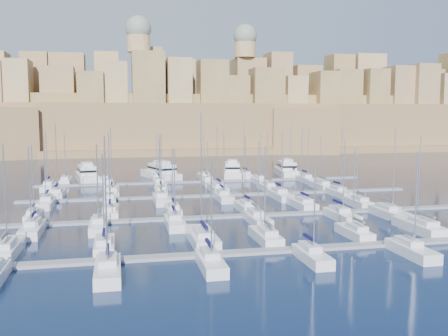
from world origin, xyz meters
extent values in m
plane|color=black|center=(0.00, 0.00, 0.00)|extent=(600.00, 600.00, 0.00)
cube|color=slate|center=(0.00, -34.00, 0.20)|extent=(84.00, 2.00, 0.40)
cube|color=slate|center=(0.00, -12.00, 0.20)|extent=(84.00, 2.00, 0.40)
cube|color=slate|center=(0.00, 10.00, 0.20)|extent=(84.00, 2.00, 0.40)
cube|color=slate|center=(0.00, 32.00, 0.20)|extent=(84.00, 2.00, 0.40)
cube|color=silver|center=(-35.75, -28.18, 0.54)|extent=(2.89, 9.63, 1.68)
cube|color=silver|center=(-35.75, -29.15, 1.73)|extent=(2.02, 4.33, 0.70)
cylinder|color=#9EA0A8|center=(-35.75, -27.70, 7.65)|extent=(0.18, 0.18, 12.53)
cube|color=#595B60|center=(-35.75, -29.63, 2.78)|extent=(0.35, 3.85, 0.35)
cube|color=silver|center=(-23.89, -28.82, 0.51)|extent=(2.51, 8.37, 1.62)
cube|color=silver|center=(-23.89, -29.65, 1.67)|extent=(1.76, 3.77, 0.70)
cylinder|color=#9EA0A8|center=(-23.89, -28.40, 6.87)|extent=(0.18, 0.18, 11.10)
cube|color=#0F0C3E|center=(-23.89, -30.07, 2.72)|extent=(0.35, 3.35, 0.35)
cube|color=silver|center=(-10.97, -27.55, 0.57)|extent=(3.27, 10.90, 1.75)
cube|color=silver|center=(-10.97, -28.64, 1.80)|extent=(2.29, 4.91, 0.70)
cylinder|color=#9EA0A8|center=(-10.97, -27.00, 9.52)|extent=(0.18, 0.18, 16.15)
cube|color=#0F0C3E|center=(-10.97, -29.18, 2.85)|extent=(0.35, 4.36, 0.35)
cube|color=silver|center=(-2.31, -28.57, 0.52)|extent=(2.66, 8.86, 1.64)
cube|color=silver|center=(-2.31, -29.45, 1.69)|extent=(1.86, 3.99, 0.70)
cylinder|color=#9EA0A8|center=(-2.31, -28.12, 7.26)|extent=(0.18, 0.18, 11.83)
cube|color=#595B60|center=(-2.31, -29.90, 2.74)|extent=(0.35, 3.55, 0.35)
cube|color=silver|center=(10.74, -28.95, 0.50)|extent=(2.43, 8.11, 1.61)
cube|color=silver|center=(10.74, -29.76, 1.66)|extent=(1.70, 3.65, 0.70)
cylinder|color=#9EA0A8|center=(10.74, -28.54, 7.00)|extent=(0.18, 0.18, 11.40)
cube|color=#595B60|center=(10.74, -30.16, 2.71)|extent=(0.35, 3.24, 0.35)
cube|color=silver|center=(21.83, -27.81, 0.56)|extent=(3.12, 10.39, 1.72)
cube|color=silver|center=(21.83, -28.84, 1.77)|extent=(2.18, 4.68, 0.70)
cylinder|color=#9EA0A8|center=(21.83, -27.29, 7.81)|extent=(0.18, 0.18, 12.78)
cube|color=#595B60|center=(21.83, -29.36, 2.82)|extent=(0.35, 4.16, 0.35)
cube|color=silver|center=(-23.30, -39.56, 0.53)|extent=(2.73, 9.11, 1.66)
cube|color=silver|center=(-23.30, -38.64, 1.71)|extent=(1.91, 4.10, 0.70)
cylinder|color=#9EA0A8|center=(-23.30, -40.01, 8.29)|extent=(0.18, 0.18, 13.87)
cube|color=#0F0C3E|center=(-23.30, -38.19, 2.76)|extent=(0.35, 3.64, 0.35)
cube|color=silver|center=(-11.94, -39.15, 0.51)|extent=(2.49, 8.30, 1.61)
cube|color=silver|center=(-11.94, -38.32, 1.66)|extent=(1.74, 3.73, 0.70)
cylinder|color=#9EA0A8|center=(-11.94, -39.56, 6.77)|extent=(0.18, 0.18, 10.91)
cube|color=#0F0C3E|center=(-11.94, -37.90, 2.71)|extent=(0.35, 3.32, 0.35)
cube|color=silver|center=(0.34, -38.95, 0.50)|extent=(2.37, 7.90, 1.59)
cube|color=silver|center=(0.34, -38.16, 1.64)|extent=(1.66, 3.55, 0.70)
cylinder|color=#9EA0A8|center=(0.34, -39.34, 6.29)|extent=(0.18, 0.18, 10.00)
cube|color=#0F0C3E|center=(0.34, -37.76, 2.69)|extent=(0.35, 3.16, 0.35)
cube|color=silver|center=(13.28, -39.28, 0.51)|extent=(2.57, 8.57, 1.63)
cube|color=silver|center=(13.28, -38.43, 1.68)|extent=(1.80, 3.86, 0.70)
cylinder|color=#9EA0A8|center=(13.28, -39.71, 7.12)|extent=(0.18, 0.18, 11.58)
cube|color=#595B60|center=(13.28, -38.00, 2.73)|extent=(0.35, 3.43, 0.35)
cube|color=silver|center=(-35.76, -7.22, 0.49)|extent=(2.27, 7.56, 1.58)
cube|color=silver|center=(-35.76, -7.97, 1.63)|extent=(1.59, 3.40, 0.70)
cylinder|color=#9EA0A8|center=(-35.76, -6.84, 6.86)|extent=(0.18, 0.18, 11.17)
cube|color=#595B60|center=(-35.76, -8.35, 2.68)|extent=(0.35, 3.03, 0.35)
cube|color=silver|center=(-23.44, -6.51, 0.52)|extent=(2.69, 8.98, 1.65)
cube|color=silver|center=(-23.44, -7.41, 1.70)|extent=(1.89, 4.04, 0.70)
cylinder|color=#9EA0A8|center=(-23.44, -6.06, 7.55)|extent=(0.18, 0.18, 12.40)
cube|color=#0F0C3E|center=(-23.44, -7.86, 2.75)|extent=(0.35, 3.59, 0.35)
cube|color=silver|center=(-12.68, -7.09, 0.50)|extent=(2.35, 7.83, 1.59)
cube|color=silver|center=(-12.68, -7.87, 1.64)|extent=(1.64, 3.52, 0.70)
cylinder|color=#9EA0A8|center=(-12.68, -6.70, 6.50)|extent=(0.18, 0.18, 10.41)
cube|color=#0F0C3E|center=(-12.68, -8.26, 2.69)|extent=(0.35, 3.13, 0.35)
cube|color=silver|center=(0.50, -6.77, 0.51)|extent=(2.54, 8.45, 1.62)
cube|color=silver|center=(0.50, -7.62, 1.67)|extent=(1.77, 3.80, 0.70)
cylinder|color=#9EA0A8|center=(0.50, -6.35, 7.50)|extent=(0.18, 0.18, 12.35)
cube|color=#0F0C3E|center=(0.50, -8.04, 2.72)|extent=(0.35, 3.38, 0.35)
cube|color=silver|center=(11.58, -6.16, 0.54)|extent=(2.90, 9.67, 1.68)
cube|color=silver|center=(11.58, -7.13, 1.73)|extent=(2.03, 4.35, 0.70)
cylinder|color=#9EA0A8|center=(11.58, -5.68, 8.24)|extent=(0.18, 0.18, 13.71)
cube|color=#0F0C3E|center=(11.58, -7.62, 2.78)|extent=(0.35, 3.87, 0.35)
cube|color=silver|center=(22.59, -6.81, 0.51)|extent=(2.51, 8.38, 1.62)
cube|color=silver|center=(22.59, -7.65, 1.67)|extent=(1.76, 3.77, 0.70)
cylinder|color=#9EA0A8|center=(22.59, -6.39, 6.41)|extent=(0.18, 0.18, 10.18)
cube|color=#595B60|center=(22.59, -8.07, 2.72)|extent=(0.35, 3.35, 0.35)
cube|color=silver|center=(-34.40, -17.60, 0.53)|extent=(2.76, 9.20, 1.66)
cube|color=silver|center=(-34.40, -16.68, 1.71)|extent=(1.93, 4.14, 0.70)
cylinder|color=#9EA0A8|center=(-34.40, -18.06, 7.06)|extent=(0.18, 0.18, 11.40)
cube|color=#0F0C3E|center=(-34.40, -16.22, 2.76)|extent=(0.35, 3.68, 0.35)
cube|color=silver|center=(-24.99, -17.41, 0.52)|extent=(2.65, 8.83, 1.64)
cube|color=silver|center=(-24.99, -16.53, 1.69)|extent=(1.85, 3.97, 0.70)
cylinder|color=#9EA0A8|center=(-24.99, -17.86, 7.19)|extent=(0.18, 0.18, 11.70)
cube|color=#595B60|center=(-24.99, -16.09, 2.74)|extent=(0.35, 3.53, 0.35)
cube|color=silver|center=(-13.56, -17.42, 0.52)|extent=(2.65, 8.84, 1.64)
cube|color=silver|center=(-13.56, -16.54, 1.69)|extent=(1.86, 3.98, 0.70)
cylinder|color=#9EA0A8|center=(-13.56, -17.86, 6.75)|extent=(0.18, 0.18, 10.81)
cube|color=#0F0C3E|center=(-13.56, -16.09, 2.74)|extent=(0.35, 3.54, 0.35)
cube|color=silver|center=(-0.30, -17.51, 0.53)|extent=(2.71, 9.02, 1.65)
cube|color=silver|center=(-0.30, -16.61, 1.70)|extent=(1.89, 4.06, 0.70)
cylinder|color=#9EA0A8|center=(-0.30, -17.96, 7.29)|extent=(0.18, 0.18, 11.87)
cube|color=#595B60|center=(-0.30, -16.16, 2.75)|extent=(0.35, 3.61, 0.35)
cube|color=silver|center=(14.17, -17.68, 0.53)|extent=(2.81, 9.36, 1.67)
cube|color=silver|center=(14.17, -16.74, 1.72)|extent=(1.96, 4.21, 0.70)
cylinder|color=#9EA0A8|center=(14.17, -18.15, 7.42)|extent=(0.18, 0.18, 12.11)
cube|color=#0F0C3E|center=(14.17, -16.27, 2.77)|extent=(0.35, 3.74, 0.35)
cube|color=silver|center=(22.89, -18.11, 0.56)|extent=(3.07, 10.23, 1.71)
cube|color=silver|center=(22.89, -17.09, 1.76)|extent=(2.15, 4.60, 0.70)
cylinder|color=#9EA0A8|center=(22.89, -18.63, 8.25)|extent=(0.18, 0.18, 13.67)
cube|color=#595B60|center=(22.89, -16.58, 2.81)|extent=(0.35, 4.09, 0.35)
cube|color=silver|center=(-34.54, 15.60, 0.53)|extent=(2.76, 9.21, 1.66)
cube|color=silver|center=(-34.54, 14.68, 1.71)|extent=(1.93, 4.14, 0.70)
cylinder|color=#9EA0A8|center=(-34.54, 16.06, 8.41)|extent=(0.18, 0.18, 14.09)
cube|color=#0F0C3E|center=(-34.54, 14.22, 2.76)|extent=(0.35, 3.68, 0.35)
cube|color=silver|center=(-23.35, 15.98, 0.55)|extent=(2.99, 9.96, 1.70)
cube|color=silver|center=(-23.35, 14.99, 1.75)|extent=(2.09, 4.48, 0.70)
cylinder|color=#9EA0A8|center=(-23.35, 16.48, 7.97)|extent=(0.18, 0.18, 13.14)
cube|color=#0F0C3E|center=(-23.35, 14.49, 2.80)|extent=(0.35, 3.99, 0.35)
cube|color=silver|center=(-12.98, 14.97, 0.50)|extent=(2.38, 7.94, 1.60)
cube|color=silver|center=(-12.98, 14.18, 1.65)|extent=(1.67, 3.57, 0.70)
cylinder|color=#9EA0A8|center=(-12.98, 15.37, 6.70)|extent=(0.18, 0.18, 10.80)
cube|color=#0F0C3E|center=(-12.98, 13.78, 2.70)|extent=(0.35, 3.18, 0.35)
cube|color=silver|center=(-0.03, 16.29, 0.56)|extent=(3.17, 10.57, 1.73)
cube|color=silver|center=(-0.03, 15.23, 1.78)|extent=(2.22, 4.76, 0.70)
cylinder|color=#9EA0A8|center=(-0.03, 16.81, 8.13)|extent=(0.18, 0.18, 13.40)
cube|color=#0F0C3E|center=(-0.03, 14.70, 2.83)|extent=(0.35, 4.23, 0.35)
cube|color=silver|center=(11.51, 15.49, 0.52)|extent=(2.69, 8.98, 1.65)
cube|color=silver|center=(11.51, 14.59, 1.70)|extent=(1.89, 4.04, 0.70)
cylinder|color=#9EA0A8|center=(11.51, 15.94, 7.62)|extent=(0.18, 0.18, 12.55)
cube|color=#595B60|center=(11.51, 14.14, 2.75)|extent=(0.35, 3.59, 0.35)
cube|color=silver|center=(24.61, 15.63, 0.53)|extent=(2.78, 9.25, 1.66)
cube|color=silver|center=(24.61, 14.70, 1.71)|extent=(1.94, 4.16, 0.70)
cylinder|color=#9EA0A8|center=(24.61, 16.09, 7.13)|extent=(0.18, 0.18, 11.54)
cube|color=#595B60|center=(24.61, 14.24, 2.76)|extent=(0.35, 3.70, 0.35)
cube|color=silver|center=(-35.33, 4.55, 0.52)|extent=(2.67, 8.89, 1.64)
cube|color=silver|center=(-35.33, 5.44, 1.69)|extent=(1.87, 4.00, 0.70)
cylinder|color=#9EA0A8|center=(-35.33, 4.11, 7.42)|extent=(0.18, 0.18, 12.14)
cube|color=#0F0C3E|center=(-35.33, 5.89, 2.74)|extent=(0.35, 3.56, 0.35)
cube|color=silver|center=(-23.64, 5.18, 0.49)|extent=(2.29, 7.63, 1.58)
cube|color=silver|center=(-23.64, 5.95, 1.63)|extent=(1.60, 3.43, 0.70)
cylinder|color=#9EA0A8|center=(-23.64, 4.80, 6.64)|extent=(0.18, 0.18, 10.71)
cube|color=#595B60|center=(-23.64, 6.33, 2.68)|extent=(0.35, 3.05, 0.35)
cube|color=silver|center=(-13.71, 4.17, 0.54)|extent=(2.90, 9.65, 1.68)
cube|color=silver|center=(-13.71, 5.14, 1.73)|extent=(2.03, 4.34, 0.70)
cylinder|color=#9EA0A8|center=(-13.71, 3.69, 7.48)|extent=(0.18, 0.18, 12.20)
cube|color=#595B60|center=(-13.71, 5.62, 2.78)|extent=(0.35, 3.86, 0.35)
cube|color=silver|center=(-1.18, 4.55, 0.52)|extent=(2.67, 8.91, 1.65)
cube|color=silver|center=(-1.18, 5.44, 1.70)|extent=(1.87, 4.01, 0.70)
cylinder|color=#9EA0A8|center=(-1.18, 4.10, 7.69)|extent=(0.18, 0.18, 12.69)
cube|color=#0F0C3E|center=(-1.18, 5.88, 2.75)|extent=(0.35, 3.56, 0.35)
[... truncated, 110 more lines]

